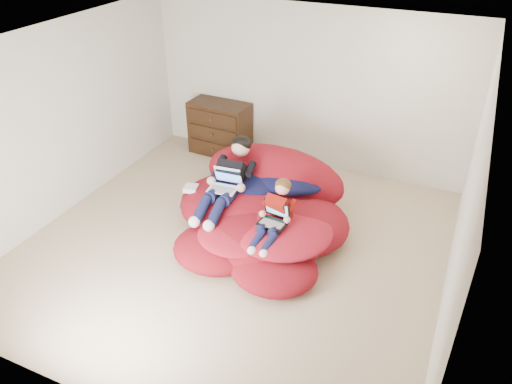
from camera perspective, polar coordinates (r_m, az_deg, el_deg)
name	(u,v)px	position (r m, az deg, el deg)	size (l,w,h in m)	color
room_shell	(234,231)	(6.21, -2.50, -4.48)	(5.10, 5.10, 2.77)	tan
dresser	(220,128)	(8.38, -4.15, 7.27)	(1.01, 0.58, 0.89)	black
beanbag_pile	(263,210)	(6.50, 0.80, -2.09)	(2.34, 2.44, 0.92)	maroon
cream_pillow	(248,153)	(7.14, -0.91, 4.45)	(0.48, 0.30, 0.30)	beige
older_boy	(229,176)	(6.45, -3.06, 1.87)	(0.39, 1.33, 0.74)	black
younger_boy	(276,212)	(5.88, 2.27, -2.29)	(0.30, 0.89, 0.61)	#9A160D
laptop_white	(225,183)	(6.37, -3.56, 1.06)	(0.38, 0.36, 0.25)	white
laptop_black	(274,217)	(5.87, 2.11, -2.87)	(0.35, 0.31, 0.24)	black
power_adapter	(191,188)	(6.73, -7.43, 0.42)	(0.18, 0.18, 0.07)	white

